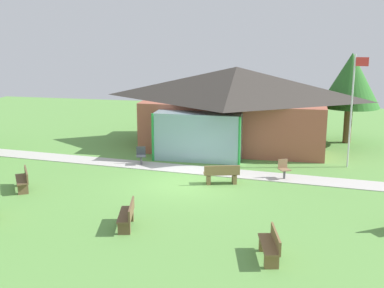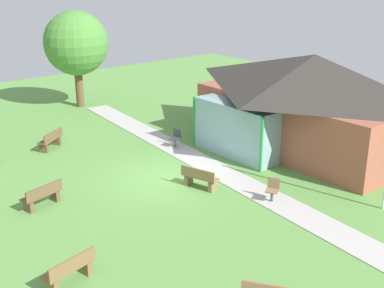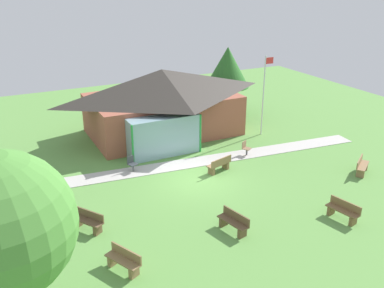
{
  "view_description": "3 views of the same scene",
  "coord_description": "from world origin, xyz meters",
  "px_view_note": "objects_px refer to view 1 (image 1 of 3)",
  "views": [
    {
      "loc": [
        4.55,
        -19.81,
        6.62
      ],
      "look_at": [
        -0.29,
        2.84,
        1.05
      ],
      "focal_mm": 47.2,
      "sensor_mm": 36.0,
      "label": 1
    },
    {
      "loc": [
        14.66,
        -10.99,
        7.92
      ],
      "look_at": [
        -0.37,
        1.51,
        1.0
      ],
      "focal_mm": 46.39,
      "sensor_mm": 36.0,
      "label": 2
    },
    {
      "loc": [
        -9.23,
        -17.88,
        10.1
      ],
      "look_at": [
        0.92,
        2.43,
        0.97
      ],
      "focal_mm": 39.98,
      "sensor_mm": 36.0,
      "label": 3
    }
  ],
  "objects_px": {
    "pavilion": "(234,105)",
    "bench_rear_near_path": "(222,175)",
    "bench_mid_left": "(23,180)",
    "patio_chair_west": "(141,156)",
    "patio_chair_lawn_spare": "(284,170)",
    "bench_front_center": "(127,216)",
    "bench_front_right": "(271,246)",
    "flagpole": "(352,106)",
    "tree_behind_pavilion_right": "(351,80)"
  },
  "relations": [
    {
      "from": "tree_behind_pavilion_right",
      "to": "bench_front_center",
      "type": "bearing_deg",
      "value": -119.73
    },
    {
      "from": "pavilion",
      "to": "bench_rear_near_path",
      "type": "height_order",
      "value": "pavilion"
    },
    {
      "from": "bench_front_right",
      "to": "tree_behind_pavilion_right",
      "type": "relative_size",
      "value": 0.31
    },
    {
      "from": "flagpole",
      "to": "bench_mid_left",
      "type": "bearing_deg",
      "value": -154.76
    },
    {
      "from": "bench_front_center",
      "to": "tree_behind_pavilion_right",
      "type": "distance_m",
      "value": 16.7
    },
    {
      "from": "patio_chair_lawn_spare",
      "to": "bench_front_center",
      "type": "bearing_deg",
      "value": 24.37
    },
    {
      "from": "flagpole",
      "to": "bench_front_center",
      "type": "height_order",
      "value": "flagpole"
    },
    {
      "from": "bench_front_center",
      "to": "bench_mid_left",
      "type": "bearing_deg",
      "value": 49.4
    },
    {
      "from": "bench_rear_near_path",
      "to": "tree_behind_pavilion_right",
      "type": "relative_size",
      "value": 0.31
    },
    {
      "from": "bench_front_right",
      "to": "patio_chair_lawn_spare",
      "type": "height_order",
      "value": "patio_chair_lawn_spare"
    },
    {
      "from": "flagpole",
      "to": "bench_rear_near_path",
      "type": "xyz_separation_m",
      "value": [
        -5.45,
        -3.79,
        -2.52
      ]
    },
    {
      "from": "patio_chair_lawn_spare",
      "to": "tree_behind_pavilion_right",
      "type": "height_order",
      "value": "tree_behind_pavilion_right"
    },
    {
      "from": "bench_front_center",
      "to": "bench_rear_near_path",
      "type": "height_order",
      "value": "same"
    },
    {
      "from": "bench_front_right",
      "to": "bench_mid_left",
      "type": "bearing_deg",
      "value": 55.69
    },
    {
      "from": "bench_front_right",
      "to": "patio_chair_lawn_spare",
      "type": "bearing_deg",
      "value": -12.83
    },
    {
      "from": "bench_rear_near_path",
      "to": "bench_mid_left",
      "type": "bearing_deg",
      "value": -178.39
    },
    {
      "from": "flagpole",
      "to": "patio_chair_west",
      "type": "relative_size",
      "value": 6.14
    },
    {
      "from": "bench_front_center",
      "to": "patio_chair_west",
      "type": "xyz_separation_m",
      "value": [
        -1.88,
        7.41,
        0.01
      ]
    },
    {
      "from": "flagpole",
      "to": "tree_behind_pavilion_right",
      "type": "relative_size",
      "value": 1.05
    },
    {
      "from": "bench_rear_near_path",
      "to": "tree_behind_pavilion_right",
      "type": "height_order",
      "value": "tree_behind_pavilion_right"
    },
    {
      "from": "tree_behind_pavilion_right",
      "to": "bench_rear_near_path",
      "type": "bearing_deg",
      "value": -122.79
    },
    {
      "from": "patio_chair_west",
      "to": "patio_chair_lawn_spare",
      "type": "height_order",
      "value": "same"
    },
    {
      "from": "bench_mid_left",
      "to": "patio_chair_west",
      "type": "distance_m",
      "value": 5.8
    },
    {
      "from": "flagpole",
      "to": "bench_mid_left",
      "type": "xyz_separation_m",
      "value": [
        -13.22,
        -6.23,
        -2.52
      ]
    },
    {
      "from": "bench_front_right",
      "to": "patio_chair_lawn_spare",
      "type": "distance_m",
      "value": 7.87
    },
    {
      "from": "bench_front_center",
      "to": "patio_chair_lawn_spare",
      "type": "relative_size",
      "value": 1.81
    },
    {
      "from": "patio_chair_west",
      "to": "bench_front_right",
      "type": "bearing_deg",
      "value": 108.38
    },
    {
      "from": "flagpole",
      "to": "bench_front_right",
      "type": "relative_size",
      "value": 3.39
    },
    {
      "from": "patio_chair_west",
      "to": "pavilion",
      "type": "bearing_deg",
      "value": -147.93
    },
    {
      "from": "pavilion",
      "to": "patio_chair_west",
      "type": "bearing_deg",
      "value": -129.04
    },
    {
      "from": "flagpole",
      "to": "patio_chair_lawn_spare",
      "type": "distance_m",
      "value": 4.6
    },
    {
      "from": "flagpole",
      "to": "bench_front_center",
      "type": "relative_size",
      "value": 3.38
    },
    {
      "from": "bench_mid_left",
      "to": "patio_chair_lawn_spare",
      "type": "bearing_deg",
      "value": -103.65
    },
    {
      "from": "bench_mid_left",
      "to": "patio_chair_lawn_spare",
      "type": "xyz_separation_m",
      "value": [
        10.31,
        3.7,
        0.01
      ]
    },
    {
      "from": "bench_rear_near_path",
      "to": "bench_front_right",
      "type": "bearing_deg",
      "value": -85.55
    },
    {
      "from": "flagpole",
      "to": "bench_front_right",
      "type": "bearing_deg",
      "value": -106.14
    },
    {
      "from": "bench_rear_near_path",
      "to": "bench_mid_left",
      "type": "xyz_separation_m",
      "value": [
        -7.77,
        -2.44,
        0.0
      ]
    },
    {
      "from": "bench_front_right",
      "to": "bench_mid_left",
      "type": "xyz_separation_m",
      "value": [
        -10.21,
        4.17,
        0.0
      ]
    },
    {
      "from": "flagpole",
      "to": "patio_chair_west",
      "type": "distance_m",
      "value": 10.13
    },
    {
      "from": "bench_front_center",
      "to": "patio_chair_west",
      "type": "relative_size",
      "value": 1.81
    },
    {
      "from": "pavilion",
      "to": "bench_rear_near_path",
      "type": "bearing_deg",
      "value": -86.74
    },
    {
      "from": "bench_rear_near_path",
      "to": "flagpole",
      "type": "bearing_deg",
      "value": 19.06
    },
    {
      "from": "bench_front_center",
      "to": "bench_front_right",
      "type": "height_order",
      "value": "same"
    },
    {
      "from": "pavilion",
      "to": "tree_behind_pavilion_right",
      "type": "relative_size",
      "value": 2.07
    },
    {
      "from": "patio_chair_west",
      "to": "patio_chair_lawn_spare",
      "type": "bearing_deg",
      "value": 153.67
    },
    {
      "from": "flagpole",
      "to": "tree_behind_pavilion_right",
      "type": "height_order",
      "value": "flagpole"
    },
    {
      "from": "bench_front_center",
      "to": "tree_behind_pavilion_right",
      "type": "height_order",
      "value": "tree_behind_pavilion_right"
    },
    {
      "from": "pavilion",
      "to": "bench_front_right",
      "type": "relative_size",
      "value": 6.7
    },
    {
      "from": "bench_rear_near_path",
      "to": "patio_chair_west",
      "type": "relative_size",
      "value": 1.82
    },
    {
      "from": "bench_front_center",
      "to": "bench_mid_left",
      "type": "height_order",
      "value": "same"
    }
  ]
}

